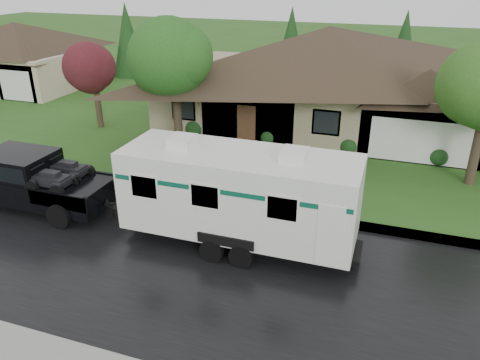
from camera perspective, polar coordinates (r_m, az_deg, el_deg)
name	(u,v)px	position (r m, az deg, el deg)	size (l,w,h in m)	color
ground	(201,233)	(17.06, -4.74, -6.46)	(140.00, 140.00, 0.00)	#2D561B
road	(177,263)	(15.55, -7.69, -10.02)	(140.00, 8.00, 0.01)	black
curb	(223,204)	(18.84, -2.05, -2.93)	(140.00, 0.50, 0.15)	gray
lawn	(294,116)	(30.24, 6.60, 7.74)	(140.00, 26.00, 0.15)	#2D561B
house_main	(332,66)	(27.90, 11.13, 13.47)	(19.44, 10.80, 6.90)	gray
house_far	(19,49)	(40.73, -25.33, 14.19)	(10.80, 8.64, 5.80)	#BCAF8B
tree_left_green	(174,61)	(23.03, -7.99, 14.23)	(3.97, 3.97, 6.58)	#382B1E
tree_red	(94,72)	(28.16, -17.38, 12.48)	(2.82, 2.82, 4.66)	#382B1E
shrub_row	(308,140)	(24.38, 8.28, 4.88)	(13.60, 1.00, 1.00)	#143814
pickup_truck	(28,178)	(20.21, -24.46, 0.23)	(6.67, 2.54, 2.22)	black
travel_trailer	(239,192)	(15.49, -0.08, -1.52)	(8.23, 2.89, 3.69)	white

